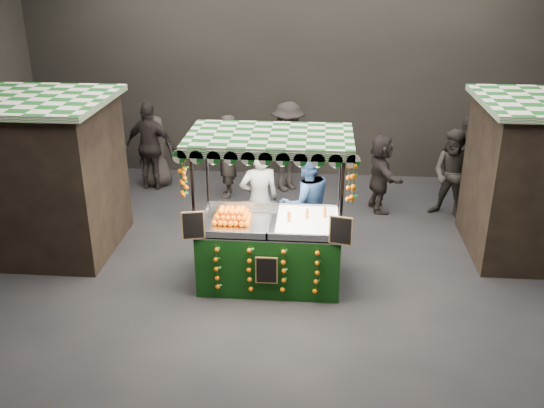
{
  "coord_description": "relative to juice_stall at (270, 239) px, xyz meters",
  "views": [
    {
      "loc": [
        0.42,
        -7.94,
        4.74
      ],
      "look_at": [
        -0.27,
        0.43,
        1.16
      ],
      "focal_mm": 39.72,
      "sensor_mm": 36.0,
      "label": 1
    }
  ],
  "objects": [
    {
      "name": "shopper_5",
      "position": [
        1.87,
        2.96,
        0.04
      ],
      "size": [
        0.75,
        1.48,
        1.53
      ],
      "rotation": [
        0.0,
        0.0,
        1.79
      ],
      "color": "black",
      "rests_on": "ground"
    },
    {
      "name": "shopper_4",
      "position": [
        -2.77,
        3.93,
        0.03
      ],
      "size": [
        0.87,
        0.73,
        1.52
      ],
      "rotation": [
        0.0,
        0.0,
        3.54
      ],
      "color": "#2B2623",
      "rests_on": "ground"
    },
    {
      "name": "neighbour_stall_left",
      "position": [
        -4.14,
        0.91,
        0.58
      ],
      "size": [
        3.0,
        2.2,
        2.6
      ],
      "color": "black",
      "rests_on": "ground"
    },
    {
      "name": "shopper_2",
      "position": [
        -2.83,
        3.75,
        0.2
      ],
      "size": [
        1.16,
        0.65,
        1.86
      ],
      "rotation": [
        0.0,
        0.0,
        2.95
      ],
      "color": "black",
      "rests_on": "ground"
    },
    {
      "name": "shopper_1",
      "position": [
        3.2,
        2.73,
        0.13
      ],
      "size": [
        1.05,
        0.99,
        1.72
      ],
      "rotation": [
        0.0,
        0.0,
        -0.55
      ],
      "color": "#282420",
      "rests_on": "ground"
    },
    {
      "name": "shopper_7",
      "position": [
        3.73,
        4.25,
        0.07
      ],
      "size": [
        1.0,
        0.8,
        1.59
      ],
      "rotation": [
        0.0,
        0.0,
        2.62
      ],
      "color": "#2A2622",
      "rests_on": "ground"
    },
    {
      "name": "ground",
      "position": [
        0.26,
        -0.09,
        -0.73
      ],
      "size": [
        12.0,
        12.0,
        0.0
      ],
      "primitive_type": "plane",
      "color": "black",
      "rests_on": "ground"
    },
    {
      "name": "market_hall",
      "position": [
        0.26,
        -0.09,
        2.65
      ],
      "size": [
        12.1,
        10.1,
        5.05
      ],
      "color": "black",
      "rests_on": "ground"
    },
    {
      "name": "vendor_blue",
      "position": [
        0.5,
        0.99,
        0.18
      ],
      "size": [
        1.08,
        0.98,
        1.82
      ],
      "rotation": [
        0.0,
        0.0,
        3.54
      ],
      "color": "navy",
      "rests_on": "ground"
    },
    {
      "name": "shopper_3",
      "position": [
        0.03,
        3.9,
        0.21
      ],
      "size": [
        1.37,
        1.33,
        1.89
      ],
      "rotation": [
        0.0,
        0.0,
        0.73
      ],
      "color": "black",
      "rests_on": "ground"
    },
    {
      "name": "juice_stall",
      "position": [
        0.0,
        0.0,
        0.0
      ],
      "size": [
        2.43,
        1.43,
        2.35
      ],
      "color": "black",
      "rests_on": "ground"
    },
    {
      "name": "vendor_grey",
      "position": [
        -0.28,
        1.1,
        0.17
      ],
      "size": [
        0.76,
        0.61,
        1.8
      ],
      "rotation": [
        0.0,
        0.0,
        3.44
      ],
      "color": "gray",
      "rests_on": "ground"
    },
    {
      "name": "shopper_0",
      "position": [
        -3.32,
        2.74,
        0.22
      ],
      "size": [
        0.76,
        0.57,
        1.91
      ],
      "rotation": [
        0.0,
        0.0,
        -0.17
      ],
      "color": "black",
      "rests_on": "ground"
    },
    {
      "name": "shopper_6",
      "position": [
        -1.19,
        3.44,
        0.12
      ],
      "size": [
        0.47,
        0.66,
        1.71
      ],
      "rotation": [
        0.0,
        0.0,
        -1.46
      ],
      "color": "#2D2824",
      "rests_on": "ground"
    }
  ]
}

